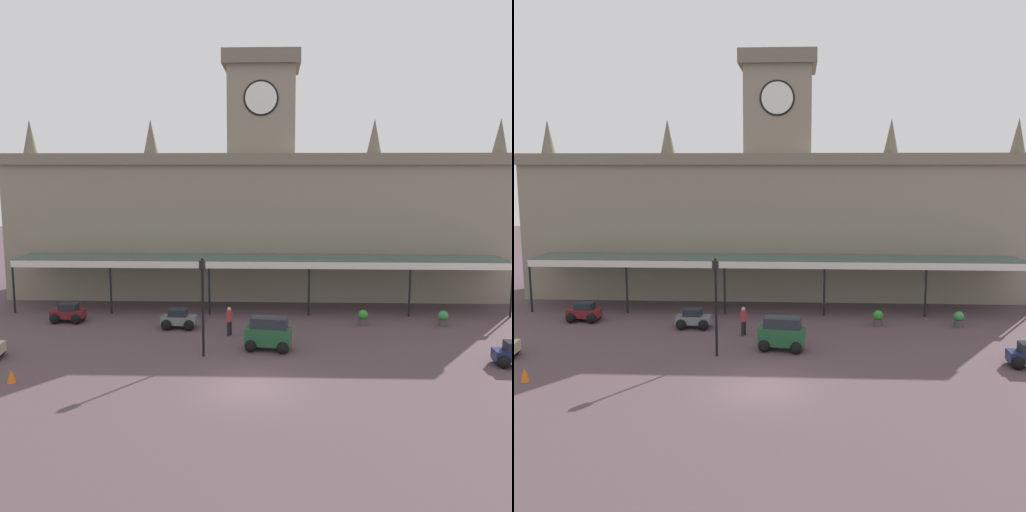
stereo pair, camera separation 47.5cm
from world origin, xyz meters
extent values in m
plane|color=#503D42|center=(0.00, 0.00, 0.00)|extent=(140.00, 140.00, 0.00)
cube|color=gray|center=(0.00, 19.55, 5.28)|extent=(37.04, 6.46, 10.56)
cube|color=#756C5B|center=(0.00, 16.17, 10.16)|extent=(37.04, 0.30, 0.80)
cube|color=gray|center=(0.00, 19.55, 13.63)|extent=(4.80, 4.80, 6.13)
cube|color=#6E6655|center=(0.00, 19.55, 17.20)|extent=(5.50, 5.50, 1.00)
cylinder|color=white|center=(0.00, 17.09, 14.37)|extent=(2.20, 0.12, 2.20)
cylinder|color=black|center=(0.00, 17.13, 14.37)|extent=(2.46, 0.06, 2.46)
cone|color=#675F50|center=(-17.52, 19.55, 11.86)|extent=(1.10, 1.10, 2.60)
cone|color=#675F50|center=(-8.33, 19.55, 11.86)|extent=(1.10, 1.10, 2.60)
cone|color=#675F50|center=(8.33, 19.55, 11.86)|extent=(1.10, 1.10, 2.60)
cone|color=#675F50|center=(17.52, 19.55, 11.86)|extent=(1.10, 1.10, 2.60)
cube|color=#38564C|center=(0.00, 14.12, 3.53)|extent=(32.50, 3.20, 0.16)
cube|color=silver|center=(0.00, 12.52, 3.33)|extent=(32.50, 0.12, 0.44)
cylinder|color=black|center=(-16.25, 12.67, 1.73)|extent=(0.14, 0.14, 3.45)
cylinder|color=black|center=(-9.75, 12.67, 1.73)|extent=(0.14, 0.14, 3.45)
cylinder|color=black|center=(-3.25, 12.67, 1.73)|extent=(0.14, 0.14, 3.45)
cylinder|color=black|center=(3.25, 12.67, 1.73)|extent=(0.14, 0.14, 3.45)
cylinder|color=black|center=(9.75, 12.67, 1.73)|extent=(0.14, 0.14, 3.45)
cube|color=#1E512D|center=(0.71, 5.32, 0.74)|extent=(2.52, 1.32, 0.95)
cube|color=#1E232B|center=(0.76, 5.31, 1.50)|extent=(2.02, 1.19, 0.55)
sphere|color=black|center=(-0.21, 4.99, 0.32)|extent=(0.64, 0.64, 0.64)
sphere|color=black|center=(-0.06, 5.93, 0.32)|extent=(0.64, 0.64, 0.64)
sphere|color=black|center=(1.47, 4.72, 0.32)|extent=(0.64, 0.64, 0.64)
sphere|color=black|center=(1.62, 5.65, 0.32)|extent=(0.64, 0.64, 0.64)
cube|color=maroon|center=(-11.86, 10.49, 0.52)|extent=(2.08, 0.96, 0.50)
cube|color=#1E232B|center=(-11.82, 10.48, 0.98)|extent=(1.13, 0.84, 0.42)
sphere|color=black|center=(-12.56, 10.07, 0.32)|extent=(0.64, 0.64, 0.64)
sphere|color=black|center=(-12.52, 10.95, 0.32)|extent=(0.64, 0.64, 0.64)
sphere|color=black|center=(-11.21, 10.02, 0.32)|extent=(0.64, 0.64, 0.64)
sphere|color=black|center=(-11.17, 10.90, 0.32)|extent=(0.64, 0.64, 0.64)
sphere|color=black|center=(-13.04, 3.93, 0.32)|extent=(0.64, 0.64, 0.64)
cube|color=slate|center=(-4.70, 9.31, 0.52)|extent=(2.08, 0.95, 0.50)
cube|color=#1E232B|center=(-4.75, 9.31, 0.98)|extent=(1.13, 0.84, 0.42)
sphere|color=black|center=(-4.01, 9.72, 0.32)|extent=(0.64, 0.64, 0.64)
sphere|color=black|center=(-4.04, 8.84, 0.32)|extent=(0.64, 0.64, 0.64)
sphere|color=black|center=(-5.36, 9.77, 0.32)|extent=(0.64, 0.64, 0.64)
sphere|color=black|center=(-5.39, 8.89, 0.32)|extent=(0.64, 0.64, 0.64)
sphere|color=black|center=(12.06, 2.94, 0.32)|extent=(0.64, 0.64, 0.64)
sphere|color=black|center=(12.09, 3.82, 0.32)|extent=(0.64, 0.64, 0.64)
cylinder|color=black|center=(-1.51, 8.03, 0.41)|extent=(0.17, 0.17, 0.82)
cylinder|color=black|center=(-1.61, 7.84, 0.41)|extent=(0.17, 0.17, 0.82)
cylinder|color=#A52D33|center=(-1.56, 7.93, 1.13)|extent=(0.34, 0.34, 0.62)
sphere|color=tan|center=(-1.56, 7.93, 1.55)|extent=(0.23, 0.23, 0.23)
cylinder|color=black|center=(-2.58, 4.21, 2.26)|extent=(0.13, 0.13, 4.52)
cube|color=black|center=(-2.58, 4.21, 4.74)|extent=(0.30, 0.30, 0.44)
sphere|color=black|center=(-2.58, 4.21, 5.02)|extent=(0.14, 0.14, 0.14)
cone|color=orange|center=(-10.71, 0.25, 0.31)|extent=(0.40, 0.40, 0.61)
cylinder|color=#47423D|center=(11.28, 10.34, 0.21)|extent=(0.56, 0.56, 0.42)
sphere|color=#368642|center=(11.28, 10.34, 0.66)|extent=(0.60, 0.60, 0.60)
cylinder|color=#47423D|center=(6.44, 10.36, 0.21)|extent=(0.56, 0.56, 0.42)
sphere|color=#2F8429|center=(6.44, 10.36, 0.66)|extent=(0.60, 0.60, 0.60)
camera|label=1|loc=(1.08, -23.78, 9.45)|focal=40.11mm
camera|label=2|loc=(1.55, -23.76, 9.45)|focal=40.11mm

